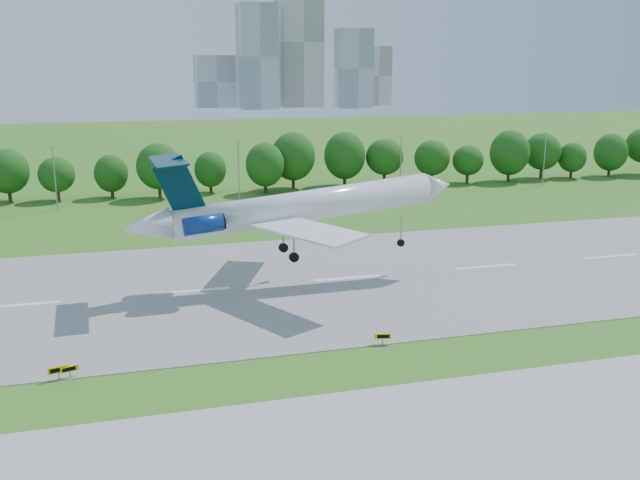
% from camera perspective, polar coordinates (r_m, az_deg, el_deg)
% --- Properties ---
extents(ground, '(600.00, 600.00, 0.00)m').
position_cam_1_polar(ground, '(66.31, -7.91, -10.58)').
color(ground, '#37661B').
rests_on(ground, ground).
extents(runway, '(400.00, 45.00, 0.08)m').
position_cam_1_polar(runway, '(89.53, -10.09, -4.05)').
color(runway, gray).
rests_on(runway, ground).
extents(tree_line, '(288.40, 8.40, 10.40)m').
position_cam_1_polar(tree_line, '(153.58, -12.68, 5.70)').
color(tree_line, '#382314').
rests_on(tree_line, ground).
extents(light_poles, '(175.90, 0.25, 12.19)m').
position_cam_1_polar(light_poles, '(143.56, -13.46, 5.16)').
color(light_poles, gray).
rests_on(light_poles, ground).
extents(skyline, '(127.00, 52.00, 80.00)m').
position_cam_1_polar(skyline, '(463.19, -2.15, 14.36)').
color(skyline, '#B2B2B7').
rests_on(skyline, ground).
extents(airliner, '(42.58, 30.89, 13.50)m').
position_cam_1_polar(airliner, '(88.77, -2.50, 2.64)').
color(airliner, white).
rests_on(airliner, ground).
extents(taxi_sign_left, '(1.59, 0.64, 1.13)m').
position_cam_1_polar(taxi_sign_left, '(68.47, -19.41, -9.71)').
color(taxi_sign_left, gray).
rests_on(taxi_sign_left, ground).
extents(taxi_sign_centre, '(1.80, 0.63, 1.27)m').
position_cam_1_polar(taxi_sign_centre, '(68.36, -20.21, -9.73)').
color(taxi_sign_centre, gray).
rests_on(taxi_sign_centre, ground).
extents(taxi_sign_right, '(1.67, 0.55, 1.18)m').
position_cam_1_polar(taxi_sign_right, '(72.08, 5.04, -7.69)').
color(taxi_sign_right, gray).
rests_on(taxi_sign_right, ground).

